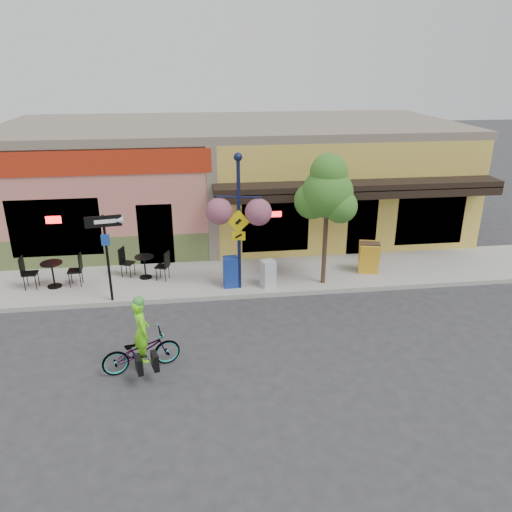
# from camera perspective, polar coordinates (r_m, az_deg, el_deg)

# --- Properties ---
(ground) EXTENTS (90.00, 90.00, 0.00)m
(ground) POSITION_cam_1_polar(r_m,az_deg,el_deg) (14.98, -0.19, -5.71)
(ground) COLOR #2D2D30
(ground) RESTS_ON ground
(sidewalk) EXTENTS (24.00, 3.00, 0.15)m
(sidewalk) POSITION_cam_1_polar(r_m,az_deg,el_deg) (16.74, -1.07, -2.36)
(sidewalk) COLOR #9E9B93
(sidewalk) RESTS_ON ground
(curb) EXTENTS (24.00, 0.12, 0.15)m
(curb) POSITION_cam_1_polar(r_m,az_deg,el_deg) (15.44, -0.46, -4.53)
(curb) COLOR #A8A59E
(curb) RESTS_ON ground
(building) EXTENTS (18.20, 8.20, 4.50)m
(building) POSITION_cam_1_polar(r_m,az_deg,el_deg) (21.28, -2.81, 9.02)
(building) COLOR #C56F61
(building) RESTS_ON ground
(bicycle) EXTENTS (1.94, 1.13, 0.97)m
(bicycle) POSITION_cam_1_polar(r_m,az_deg,el_deg) (12.22, -12.99, -10.54)
(bicycle) COLOR maroon
(bicycle) RESTS_ON ground
(cyclist_rider) EXTENTS (0.51, 0.64, 1.54)m
(cyclist_rider) POSITION_cam_1_polar(r_m,az_deg,el_deg) (12.07, -12.86, -9.37)
(cyclist_rider) COLOR #77FB1A
(cyclist_rider) RESTS_ON ground
(lamp_post) EXTENTS (1.44, 0.81, 4.25)m
(lamp_post) POSITION_cam_1_polar(r_m,az_deg,el_deg) (15.02, -1.97, 3.76)
(lamp_post) COLOR #131A3D
(lamp_post) RESTS_ON sidewalk
(one_way_sign) EXTENTS (1.04, 0.37, 2.65)m
(one_way_sign) POSITION_cam_1_polar(r_m,az_deg,el_deg) (15.08, -16.59, -0.32)
(one_way_sign) COLOR black
(one_way_sign) RESTS_ON sidewalk
(cafe_set_left) EXTENTS (1.81, 0.95, 1.07)m
(cafe_set_left) POSITION_cam_1_polar(r_m,az_deg,el_deg) (16.88, -22.24, -1.61)
(cafe_set_left) COLOR black
(cafe_set_left) RESTS_ON sidewalk
(cafe_set_right) EXTENTS (1.82, 1.35, 0.98)m
(cafe_set_right) POSITION_cam_1_polar(r_m,az_deg,el_deg) (16.69, -12.61, -0.88)
(cafe_set_right) COLOR black
(cafe_set_right) RESTS_ON sidewalk
(newspaper_box_blue) EXTENTS (0.46, 0.41, 0.98)m
(newspaper_box_blue) POSITION_cam_1_polar(r_m,az_deg,el_deg) (15.70, -2.93, -1.82)
(newspaper_box_blue) COLOR navy
(newspaper_box_blue) RESTS_ON sidewalk
(newspaper_box_grey) EXTENTS (0.51, 0.48, 0.87)m
(newspaper_box_grey) POSITION_cam_1_polar(r_m,az_deg,el_deg) (15.70, 1.38, -2.01)
(newspaper_box_grey) COLOR silver
(newspaper_box_grey) RESTS_ON sidewalk
(street_tree) EXTENTS (2.09, 2.09, 4.20)m
(street_tree) POSITION_cam_1_polar(r_m,az_deg,el_deg) (15.53, 8.02, 4.07)
(street_tree) COLOR #3D7A26
(street_tree) RESTS_ON sidewalk
(sandwich_board) EXTENTS (0.75, 0.62, 1.08)m
(sandwich_board) POSITION_cam_1_polar(r_m,az_deg,el_deg) (16.87, 12.84, -0.46)
(sandwich_board) COLOR yellow
(sandwich_board) RESTS_ON sidewalk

